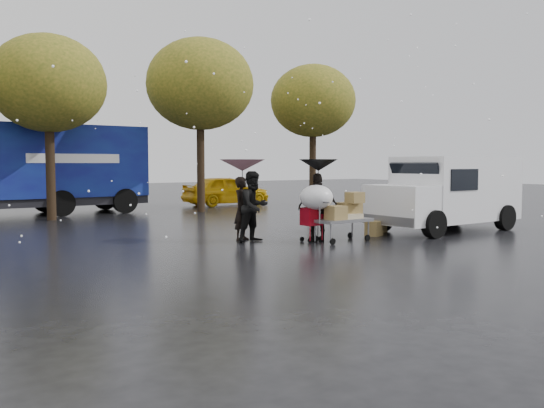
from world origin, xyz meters
TOP-DOWN VIEW (x-y plane):
  - ground at (0.00, 0.00)m, footprint 90.00×90.00m
  - person_pink at (-0.91, 1.51)m, footprint 0.72×0.63m
  - person_middle at (-0.83, 1.10)m, footprint 0.96×0.80m
  - person_black at (0.56, 0.21)m, footprint 1.11×0.87m
  - umbrella_pink at (-0.91, 1.51)m, footprint 1.18×1.18m
  - umbrella_black at (0.56, 0.21)m, footprint 0.99×0.99m
  - vendor_cart at (1.12, -0.18)m, footprint 1.52×0.80m
  - shopping_cart at (0.38, 0.10)m, footprint 0.84×0.84m
  - white_van at (5.30, -0.19)m, footprint 4.91×2.18m
  - blue_truck at (-3.14, 12.39)m, footprint 8.30×2.60m
  - box_ground_near at (2.55, 0.17)m, footprint 0.56×0.50m
  - box_ground_far at (3.27, 0.67)m, footprint 0.42×0.34m
  - yellow_taxi at (5.31, 12.66)m, footprint 4.26×1.85m
  - tree_row at (-0.47, 10.00)m, footprint 21.60×4.40m

SIDE VIEW (x-z plane):
  - ground at x=0.00m, z-range 0.00..0.00m
  - box_ground_far at x=3.27m, z-range 0.00..0.31m
  - box_ground_near at x=2.55m, z-range 0.00..0.41m
  - yellow_taxi at x=5.31m, z-range 0.00..1.43m
  - vendor_cart at x=1.12m, z-range 0.09..1.36m
  - person_pink at x=-0.91m, z-range 0.00..1.66m
  - person_black at x=0.56m, z-range 0.00..1.76m
  - person_middle at x=-0.83m, z-range 0.00..1.81m
  - shopping_cart at x=0.38m, z-range 0.33..1.80m
  - white_van at x=5.30m, z-range 0.06..2.26m
  - blue_truck at x=-3.14m, z-range 0.01..3.51m
  - umbrella_pink at x=-0.91m, z-range 0.90..3.01m
  - umbrella_black at x=0.56m, z-range 0.90..3.01m
  - tree_row at x=-0.47m, z-range 1.46..8.58m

